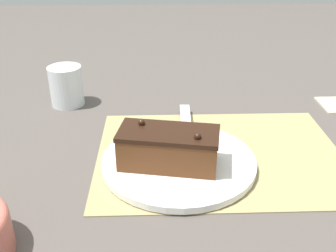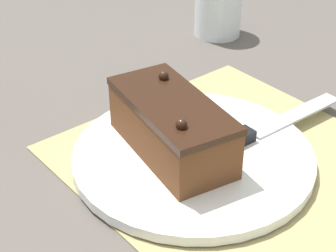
{
  "view_description": "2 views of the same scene",
  "coord_description": "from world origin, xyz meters",
  "px_view_note": "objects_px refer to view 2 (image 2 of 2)",
  "views": [
    {
      "loc": [
        0.12,
        0.63,
        0.39
      ],
      "look_at": [
        0.1,
        0.01,
        0.07
      ],
      "focal_mm": 42.0,
      "sensor_mm": 36.0,
      "label": 1
    },
    {
      "loc": [
        -0.3,
        0.39,
        0.39
      ],
      "look_at": [
        0.12,
        0.04,
        0.03
      ],
      "focal_mm": 60.0,
      "sensor_mm": 36.0,
      "label": 2
    }
  ],
  "objects_px": {
    "serving_knife": "(254,132)",
    "drinking_glass": "(218,8)",
    "chocolate_cake": "(172,126)",
    "cake_plate": "(193,156)"
  },
  "relations": [
    {
      "from": "serving_knife",
      "to": "drinking_glass",
      "type": "distance_m",
      "value": 0.34
    },
    {
      "from": "chocolate_cake",
      "to": "drinking_glass",
      "type": "height_order",
      "value": "drinking_glass"
    },
    {
      "from": "chocolate_cake",
      "to": "serving_knife",
      "type": "xyz_separation_m",
      "value": [
        -0.04,
        -0.09,
        -0.03
      ]
    },
    {
      "from": "cake_plate",
      "to": "serving_knife",
      "type": "height_order",
      "value": "serving_knife"
    },
    {
      "from": "chocolate_cake",
      "to": "drinking_glass",
      "type": "relative_size",
      "value": 1.93
    },
    {
      "from": "serving_knife",
      "to": "drinking_glass",
      "type": "bearing_deg",
      "value": 145.52
    },
    {
      "from": "cake_plate",
      "to": "chocolate_cake",
      "type": "relative_size",
      "value": 1.52
    },
    {
      "from": "chocolate_cake",
      "to": "drinking_glass",
      "type": "xyz_separation_m",
      "value": [
        0.23,
        -0.3,
        -0.0
      ]
    },
    {
      "from": "chocolate_cake",
      "to": "drinking_glass",
      "type": "bearing_deg",
      "value": -51.93
    },
    {
      "from": "drinking_glass",
      "to": "cake_plate",
      "type": "bearing_deg",
      "value": 131.89
    }
  ]
}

